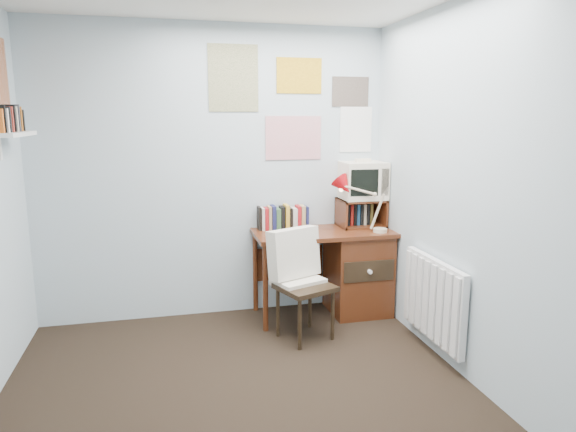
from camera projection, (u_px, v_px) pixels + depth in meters
name	position (u px, v px, depth m)	size (l,w,h in m)	color
ground	(250.00, 421.00, 2.97)	(3.50, 3.50, 0.00)	black
back_wall	(214.00, 174.00, 4.40)	(3.00, 0.02, 2.50)	#ADBFC6
right_wall	(494.00, 199.00, 3.08)	(0.02, 3.50, 2.50)	#ADBFC6
desk	(352.00, 268.00, 4.57)	(1.20, 0.55, 0.76)	#522512
desk_chair	(305.00, 287.00, 4.01)	(0.43, 0.41, 0.84)	black
desk_lamp	(381.00, 207.00, 4.36)	(0.30, 0.26, 0.43)	#B80C13
tv_riser	(361.00, 213.00, 4.61)	(0.40, 0.30, 0.25)	#522512
crt_tv	(362.00, 179.00, 4.58)	(0.38, 0.35, 0.36)	beige
book_row	(291.00, 216.00, 4.54)	(0.60, 0.14, 0.22)	#522512
radiator	(434.00, 299.00, 3.75)	(0.09, 0.80, 0.60)	white
wall_shelf	(10.00, 134.00, 3.39)	(0.20, 0.62, 0.24)	white
posters_back	(294.00, 103.00, 4.44)	(1.20, 0.01, 0.90)	white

